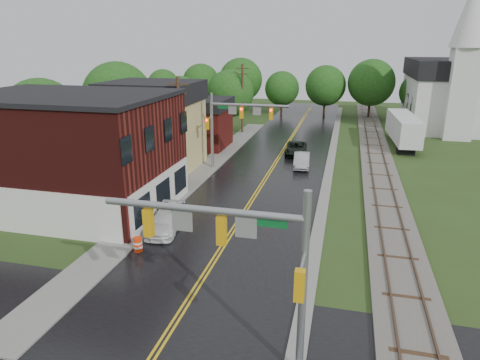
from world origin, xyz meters
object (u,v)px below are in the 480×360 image
at_px(utility_pole_b, 180,129).
at_px(tree_left_a, 43,118).
at_px(tree_left_b, 119,99).
at_px(construction_barrel, 138,245).
at_px(traffic_signal_near, 243,247).
at_px(semi_trailer, 403,128).
at_px(tree_left_c, 180,101).
at_px(pickup_white, 166,221).
at_px(brick_building, 70,152).
at_px(sedan_silver, 302,160).
at_px(tree_left_e, 231,95).
at_px(traffic_signal_far, 234,118).
at_px(utility_pole_c, 242,97).
at_px(church, 450,86).
at_px(suv_dark, 296,148).

bearing_deg(utility_pole_b, tree_left_a, -179.55).
xyz_separation_m(tree_left_b, construction_barrel, (13.23, -22.45, -5.27)).
xyz_separation_m(traffic_signal_near, tree_left_a, (-23.32, 19.90, 0.15)).
relative_size(tree_left_b, semi_trailer, 0.87).
xyz_separation_m(tree_left_c, construction_barrel, (9.23, -30.45, -4.07)).
bearing_deg(tree_left_c, pickup_white, -70.57).
bearing_deg(tree_left_a, brick_building, -43.13).
height_order(tree_left_a, sedan_silver, tree_left_a).
xyz_separation_m(traffic_signal_near, tree_left_e, (-12.32, 43.90, -0.16)).
distance_m(traffic_signal_far, utility_pole_b, 6.01).
height_order(traffic_signal_near, utility_pole_c, utility_pole_c).
height_order(tree_left_a, tree_left_b, tree_left_b).
height_order(utility_pole_c, tree_left_b, tree_left_b).
bearing_deg(tree_left_a, utility_pole_c, 59.45).
bearing_deg(sedan_silver, brick_building, -141.31).
xyz_separation_m(tree_left_b, sedan_silver, (20.56, -2.50, -5.02)).
distance_m(church, pickup_white, 48.02).
distance_m(church, tree_left_b, 43.70).
bearing_deg(tree_left_a, church, 38.63).
bearing_deg(tree_left_c, sedan_silver, -32.38).
bearing_deg(traffic_signal_near, tree_left_e, 105.68).
xyz_separation_m(traffic_signal_near, tree_left_b, (-21.32, 29.90, 0.75)).
relative_size(brick_building, church, 0.71).
xyz_separation_m(traffic_signal_far, semi_trailer, (16.60, 14.27, -2.83)).
relative_size(traffic_signal_far, sedan_silver, 1.74).
height_order(utility_pole_c, construction_barrel, utility_pole_c).
height_order(suv_dark, sedan_silver, sedan_silver).
distance_m(tree_left_a, tree_left_c, 18.98).
relative_size(tree_left_b, pickup_white, 2.15).
xyz_separation_m(utility_pole_b, suv_dark, (8.36, 12.28, -4.06)).
relative_size(utility_pole_b, utility_pole_c, 1.00).
relative_size(utility_pole_b, tree_left_a, 1.04).
xyz_separation_m(tree_left_b, suv_dark, (19.40, 2.38, -5.06)).
relative_size(utility_pole_c, tree_left_c, 1.18).
height_order(tree_left_a, tree_left_c, tree_left_a).
height_order(traffic_signal_near, semi_trailer, traffic_signal_near).
xyz_separation_m(sedan_silver, pickup_white, (-6.93, -16.81, -0.04)).
height_order(tree_left_e, sedan_silver, tree_left_e).
xyz_separation_m(traffic_signal_near, traffic_signal_far, (-6.94, 25.00, 0.01)).
height_order(tree_left_b, tree_left_c, tree_left_b).
height_order(utility_pole_c, pickup_white, utility_pole_c).
relative_size(tree_left_c, pickup_white, 1.69).
distance_m(traffic_signal_near, suv_dark, 32.62).
relative_size(church, traffic_signal_far, 2.72).
distance_m(utility_pole_b, semi_trailer, 27.84).
distance_m(tree_left_c, tree_left_e, 7.82).
xyz_separation_m(utility_pole_b, utility_pole_c, (0.00, 22.00, 0.00)).
distance_m(utility_pole_b, suv_dark, 15.40).
height_order(tree_left_a, tree_left_e, tree_left_a).
bearing_deg(construction_barrel, traffic_signal_near, -42.64).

